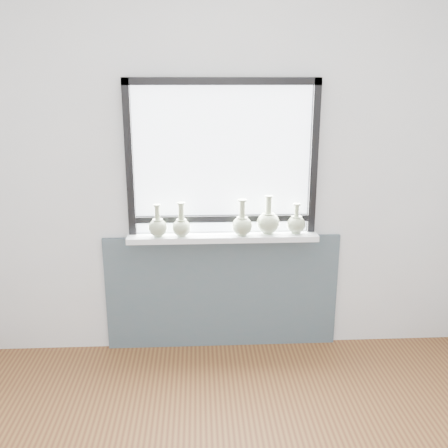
{
  "coord_description": "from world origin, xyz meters",
  "views": [
    {
      "loc": [
        -0.17,
        -1.6,
        1.93
      ],
      "look_at": [
        0.0,
        1.55,
        1.02
      ],
      "focal_mm": 40.0,
      "sensor_mm": 36.0,
      "label": 1
    }
  ],
  "objects_px": {
    "windowsill": "(223,237)",
    "vase_c": "(242,224)",
    "vase_e": "(296,223)",
    "vase_b": "(181,226)",
    "vase_d": "(268,221)",
    "vase_a": "(158,226)"
  },
  "relations": [
    {
      "from": "vase_c",
      "to": "vase_e",
      "type": "height_order",
      "value": "vase_c"
    },
    {
      "from": "vase_d",
      "to": "vase_e",
      "type": "bearing_deg",
      "value": -1.68
    },
    {
      "from": "vase_c",
      "to": "vase_e",
      "type": "relative_size",
      "value": 1.19
    },
    {
      "from": "vase_b",
      "to": "vase_e",
      "type": "distance_m",
      "value": 0.8
    },
    {
      "from": "vase_c",
      "to": "vase_d",
      "type": "xyz_separation_m",
      "value": [
        0.19,
        0.04,
        0.01
      ]
    },
    {
      "from": "vase_b",
      "to": "vase_a",
      "type": "bearing_deg",
      "value": 177.87
    },
    {
      "from": "vase_c",
      "to": "vase_b",
      "type": "bearing_deg",
      "value": 179.97
    },
    {
      "from": "vase_a",
      "to": "vase_c",
      "type": "distance_m",
      "value": 0.58
    },
    {
      "from": "vase_b",
      "to": "vase_e",
      "type": "bearing_deg",
      "value": 2.21
    },
    {
      "from": "windowsill",
      "to": "vase_d",
      "type": "bearing_deg",
      "value": 1.43
    },
    {
      "from": "windowsill",
      "to": "vase_e",
      "type": "bearing_deg",
      "value": 0.24
    },
    {
      "from": "vase_c",
      "to": "vase_d",
      "type": "bearing_deg",
      "value": 11.19
    },
    {
      "from": "vase_a",
      "to": "vase_e",
      "type": "height_order",
      "value": "vase_a"
    },
    {
      "from": "windowsill",
      "to": "vase_c",
      "type": "bearing_deg",
      "value": -12.37
    },
    {
      "from": "vase_b",
      "to": "vase_d",
      "type": "bearing_deg",
      "value": 3.47
    },
    {
      "from": "vase_b",
      "to": "vase_c",
      "type": "xyz_separation_m",
      "value": [
        0.42,
        -0.0,
        0.01
      ]
    },
    {
      "from": "vase_b",
      "to": "vase_c",
      "type": "height_order",
      "value": "vase_c"
    },
    {
      "from": "windowsill",
      "to": "vase_c",
      "type": "xyz_separation_m",
      "value": [
        0.13,
        -0.03,
        0.1
      ]
    },
    {
      "from": "windowsill",
      "to": "vase_e",
      "type": "xyz_separation_m",
      "value": [
        0.51,
        0.0,
        0.09
      ]
    },
    {
      "from": "vase_a",
      "to": "vase_c",
      "type": "bearing_deg",
      "value": -0.62
    },
    {
      "from": "windowsill",
      "to": "vase_e",
      "type": "relative_size",
      "value": 6.2
    },
    {
      "from": "windowsill",
      "to": "vase_c",
      "type": "distance_m",
      "value": 0.17
    }
  ]
}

